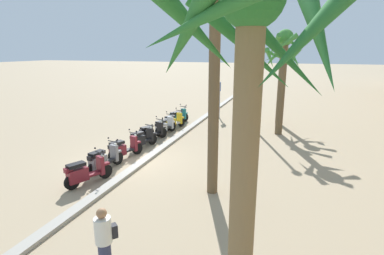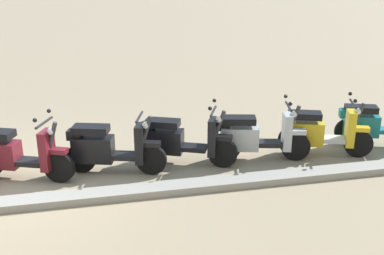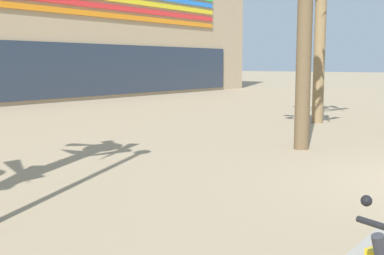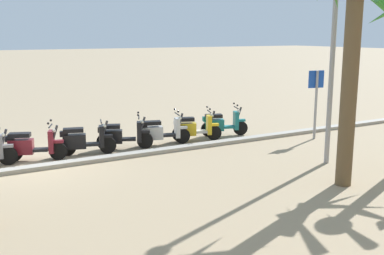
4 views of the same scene
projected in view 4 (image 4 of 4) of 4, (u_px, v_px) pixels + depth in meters
The scene contains 11 objects.
ground_plane at pixel (31, 165), 13.16m from camera, with size 200.00×200.00×0.00m, color #9E896B.
curb_strip at pixel (35, 168), 12.64m from camera, with size 60.00×0.36×0.12m, color gray.
scooter_teal_mid_centre at pixel (221, 124), 16.79m from camera, with size 1.66×0.81×1.17m.
scooter_yellow_far_back at pixel (193, 128), 15.98m from camera, with size 1.66×0.81×1.17m.
scooter_silver_lead_nearest at pixel (160, 132), 15.41m from camera, with size 1.74×0.72×1.17m.
scooter_black_last_in_row at pixel (120, 136), 14.86m from camera, with size 1.69×0.90×1.17m.
scooter_black_tail_end at pixel (83, 140), 14.14m from camera, with size 1.69×0.76×1.04m.
scooter_maroon_second_in_line at pixel (31, 146), 13.49m from camera, with size 1.69×0.86×1.17m.
crossing_sign at pixel (316, 96), 16.13m from camera, with size 0.59×0.17×2.40m.
palm_tree_by_mall_entrance at pixel (354, 16), 10.60m from camera, with size 2.06×2.02×5.57m.
street_lamp at pixel (335, 21), 12.56m from camera, with size 0.36×0.36×6.49m.
Camera 4 is at (2.29, 13.29, 3.64)m, focal length 43.43 mm.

